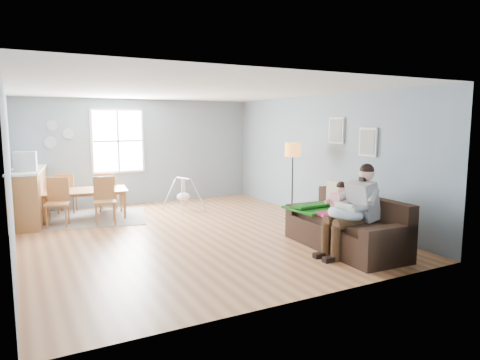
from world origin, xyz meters
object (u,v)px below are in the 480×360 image
chair_nw (66,191)px  chair_ne (108,189)px  chair_sw (58,199)px  storage_cube (349,231)px  floor_lamp (293,156)px  baby_swing (184,196)px  counter (29,195)px  toddler (336,203)px  dining_table (85,204)px  chair_se (105,197)px  father (354,207)px  sofa (347,230)px  monitor (25,161)px

chair_nw → chair_ne: size_ratio=1.00×
chair_sw → chair_nw: bearing=76.9°
storage_cube → floor_lamp: bearing=83.7°
chair_ne → baby_swing: 1.80m
counter → toddler: bearing=-43.9°
dining_table → chair_se: size_ratio=1.82×
father → dining_table: (-3.41, 4.79, -0.46)m
sofa → dining_table: bearing=128.5°
chair_sw → chair_se: size_ratio=1.01×
dining_table → monitor: monitor is taller
chair_sw → chair_nw: 1.26m
dining_table → chair_ne: size_ratio=1.92×
storage_cube → counter: 6.60m
toddler → monitor: (-4.62, 4.02, 0.59)m
storage_cube → chair_nw: chair_nw is taller
counter → floor_lamp: bearing=-25.3°
chair_sw → toddler: bearing=-42.7°
chair_nw → baby_swing: bearing=-20.5°
floor_lamp → baby_swing: (-1.75, 2.03, -1.03)m
monitor → counter: bearing=84.6°
chair_sw → counter: bearing=127.8°
sofa → dining_table: 5.72m
toddler → floor_lamp: bearing=76.2°
sofa → chair_sw: (-4.15, 3.97, 0.25)m
floor_lamp → baby_swing: size_ratio=1.68×
counter → baby_swing: counter is taller
toddler → storage_cube: (0.27, -0.05, -0.52)m
floor_lamp → counter: size_ratio=0.80×
floor_lamp → counter: 5.68m
chair_ne → baby_swing: chair_ne is taller
chair_se → dining_table: bearing=112.3°
dining_table → chair_ne: 0.81m
chair_sw → chair_ne: (1.19, 1.01, -0.04)m
monitor → father: bearing=-45.0°
chair_se → chair_nw: chair_se is taller
storage_cube → chair_sw: size_ratio=0.48×
floor_lamp → dining_table: bearing=150.5°
chair_sw → baby_swing: 2.84m
storage_cube → chair_se: 5.00m
monitor → toddler: bearing=-41.0°
father → chair_nw: 6.65m
floor_lamp → counter: bearing=154.7°
baby_swing → chair_se: bearing=-165.7°
chair_se → monitor: 1.70m
chair_nw → chair_ne: (0.90, -0.21, -0.00)m
toddler → chair_se: size_ratio=0.89×
chair_se → monitor: size_ratio=2.17×
father → counter: size_ratio=0.69×
father → toddler: bearing=81.5°
floor_lamp → father: bearing=-102.7°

